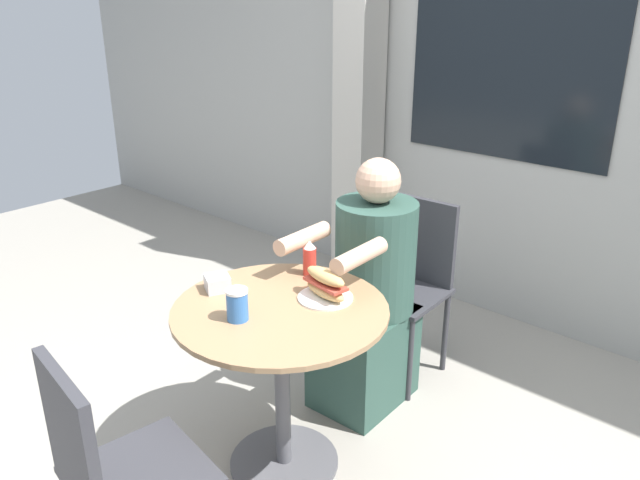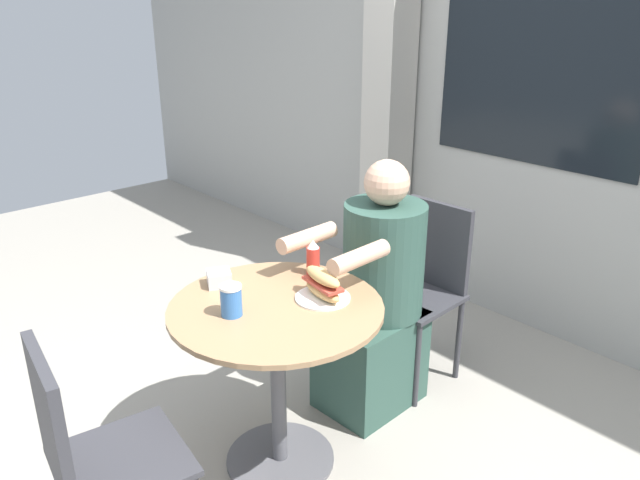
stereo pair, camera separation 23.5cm
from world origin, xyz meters
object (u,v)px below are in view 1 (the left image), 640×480
seated_diner (369,302)px  condiment_bottle (310,258)px  drink_cup (237,305)px  cafe_table (281,351)px  sandwich_on_plate (325,286)px  diner_chair (412,272)px  empty_chair_across (107,467)px

seated_diner → condiment_bottle: seated_diner is taller
drink_cup → cafe_table: bearing=73.0°
sandwich_on_plate → condiment_bottle: size_ratio=1.42×
diner_chair → seated_diner: seated_diner is taller
diner_chair → seated_diner: (0.00, -0.35, -0.03)m
empty_chair_across → sandwich_on_plate: empty_chair_across is taller
cafe_table → seated_diner: seated_diner is taller
seated_diner → sandwich_on_plate: (0.11, -0.42, 0.27)m
cafe_table → diner_chair: size_ratio=0.92×
diner_chair → condiment_bottle: size_ratio=5.90×
seated_diner → condiment_bottle: bearing=72.9°
cafe_table → drink_cup: drink_cup is taller
diner_chair → drink_cup: bearing=87.4°
cafe_table → condiment_bottle: size_ratio=5.41×
sandwich_on_plate → condiment_bottle: condiment_bottle is taller
diner_chair → condiment_bottle: diner_chair is taller
sandwich_on_plate → seated_diner: bearing=104.4°
seated_diner → drink_cup: size_ratio=9.86×
seated_diner → sandwich_on_plate: bearing=102.4°
diner_chair → seated_diner: bearing=88.7°
condiment_bottle → cafe_table: bearing=-68.1°
sandwich_on_plate → drink_cup: same height
cafe_table → diner_chair: (-0.04, 0.94, -0.01)m
seated_diner → condiment_bottle: 0.43m
seated_diner → empty_chair_across: (0.09, -1.35, 0.03)m
drink_cup → diner_chair: bearing=89.4°
sandwich_on_plate → condiment_bottle: bearing=147.4°
diner_chair → cafe_table: bearing=90.3°
seated_diner → diner_chair: bearing=-91.3°
drink_cup → condiment_bottle: size_ratio=0.79×
drink_cup → condiment_bottle: bearing=98.4°
diner_chair → condiment_bottle: 0.71m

